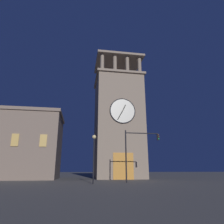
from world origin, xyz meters
name	(u,v)px	position (x,y,z in m)	size (l,w,h in m)	color
ground_plane	(106,179)	(0.00, 0.00, 0.00)	(200.00, 200.00, 0.00)	#56544F
clocktower	(118,123)	(-2.49, -2.13, 9.57)	(8.69, 8.46, 24.74)	gray
traffic_signal_near	(137,146)	(-2.54, 9.35, 4.14)	(4.32, 0.41, 6.08)	black
street_lamp	(94,149)	(2.74, 10.91, 3.59)	(0.44, 0.44, 5.14)	black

